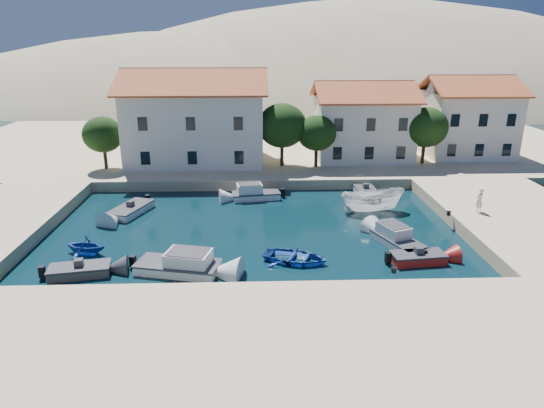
{
  "coord_description": "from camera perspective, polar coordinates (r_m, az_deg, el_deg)",
  "views": [
    {
      "loc": [
        0.22,
        -23.64,
        13.52
      ],
      "look_at": [
        1.43,
        10.17,
        2.0
      ],
      "focal_mm": 32.0,
      "sensor_mm": 36.0,
      "label": 1
    }
  ],
  "objects": [
    {
      "name": "quay_south",
      "position": [
        21.93,
        -2.33,
        -17.64
      ],
      "size": [
        52.0,
        12.0,
        1.0
      ],
      "primitive_type": "cube",
      "color": "#CAB18A",
      "rests_on": "ground"
    },
    {
      "name": "ground",
      "position": [
        27.24,
        -2.28,
        -10.98
      ],
      "size": [
        400.0,
        400.0,
        0.0
      ],
      "primitive_type": "plane",
      "color": "black",
      "rests_on": "ground"
    },
    {
      "name": "quay_north",
      "position": [
        63.03,
        -0.38,
        6.88
      ],
      "size": [
        80.0,
        36.0,
        1.0
      ],
      "primitive_type": "cube",
      "color": "#CAB18A",
      "rests_on": "ground"
    },
    {
      "name": "motorboat_red_se",
      "position": [
        32.47,
        16.78,
        -6.09
      ],
      "size": [
        3.56,
        1.89,
        1.25
      ],
      "rotation": [
        0.0,
        0.0,
        0.11
      ],
      "color": "maroon",
      "rests_on": "ground"
    },
    {
      "name": "building_left",
      "position": [
        52.56,
        -8.96,
        10.28
      ],
      "size": [
        14.7,
        9.45,
        9.7
      ],
      "color": "silver",
      "rests_on": "quay_north"
    },
    {
      "name": "building_right",
      "position": [
        59.22,
        21.98,
        9.65
      ],
      "size": [
        9.45,
        8.4,
        8.8
      ],
      "color": "silver",
      "rests_on": "quay_north"
    },
    {
      "name": "motorboat_white_west",
      "position": [
        41.28,
        -16.26,
        -0.67
      ],
      "size": [
        3.28,
        4.76,
        1.25
      ],
      "rotation": [
        0.0,
        0.0,
        -1.91
      ],
      "color": "white",
      "rests_on": "ground"
    },
    {
      "name": "rowboat_south",
      "position": [
        31.37,
        2.78,
        -6.75
      ],
      "size": [
        4.92,
        4.2,
        0.86
      ],
      "primitive_type": "imported",
      "rotation": [
        0.0,
        0.0,
        1.22
      ],
      "color": "#1C439B",
      "rests_on": "ground"
    },
    {
      "name": "boat_east",
      "position": [
        41.02,
        11.63,
        -0.84
      ],
      "size": [
        5.51,
        2.56,
        2.06
      ],
      "primitive_type": "imported",
      "rotation": [
        0.0,
        0.0,
        1.68
      ],
      "color": "white",
      "rests_on": "ground"
    },
    {
      "name": "pedestrian",
      "position": [
        40.04,
        23.22,
        0.42
      ],
      "size": [
        0.81,
        0.72,
        1.87
      ],
      "primitive_type": "imported",
      "rotation": [
        0.0,
        0.0,
        3.63
      ],
      "color": "silver",
      "rests_on": "quay_east"
    },
    {
      "name": "trees",
      "position": [
        50.04,
        2.94,
        8.78
      ],
      "size": [
        37.3,
        5.3,
        6.45
      ],
      "color": "#382314",
      "rests_on": "quay_north"
    },
    {
      "name": "motorboat_grey_sw",
      "position": [
        31.68,
        -21.68,
        -7.3
      ],
      "size": [
        3.81,
        2.19,
        1.25
      ],
      "rotation": [
        0.0,
        0.0,
        0.18
      ],
      "color": "#38373D",
      "rests_on": "ground"
    },
    {
      "name": "motorboat_white_ne",
      "position": [
        45.29,
        10.94,
        1.47
      ],
      "size": [
        1.83,
        3.82,
        1.25
      ],
      "rotation": [
        0.0,
        0.0,
        1.59
      ],
      "color": "white",
      "rests_on": "ground"
    },
    {
      "name": "bollards",
      "position": [
        30.27,
        3.04,
        -5.35
      ],
      "size": [
        29.36,
        9.56,
        0.3
      ],
      "color": "black",
      "rests_on": "ground"
    },
    {
      "name": "quay_east",
      "position": [
        41.38,
        27.45,
        -1.74
      ],
      "size": [
        11.0,
        20.0,
        1.0
      ],
      "primitive_type": "cube",
      "color": "#CAB18A",
      "rests_on": "ground"
    },
    {
      "name": "cabin_cruiser_south",
      "position": [
        30.34,
        -11.0,
        -7.04
      ],
      "size": [
        5.45,
        3.28,
        1.6
      ],
      "rotation": [
        0.0,
        0.0,
        -0.23
      ],
      "color": "white",
      "rests_on": "ground"
    },
    {
      "name": "cabin_cruiser_north",
      "position": [
        43.2,
        -1.9,
        1.22
      ],
      "size": [
        4.42,
        2.45,
        1.6
      ],
      "rotation": [
        0.0,
        0.0,
        3.31
      ],
      "color": "white",
      "rests_on": "ground"
    },
    {
      "name": "rowboat_west",
      "position": [
        34.74,
        -20.99,
        -5.43
      ],
      "size": [
        3.28,
        3.0,
        1.47
      ],
      "primitive_type": "imported",
      "rotation": [
        0.0,
        0.0,
        -1.81
      ],
      "color": "#1C439B",
      "rests_on": "ground"
    },
    {
      "name": "cabin_cruiser_east",
      "position": [
        34.39,
        14.64,
        -4.14
      ],
      "size": [
        3.25,
        4.74,
        1.6
      ],
      "rotation": [
        0.0,
        0.0,
        1.94
      ],
      "color": "white",
      "rests_on": "ground"
    },
    {
      "name": "hills",
      "position": [
        153.19,
        5.7,
        4.76
      ],
      "size": [
        254.0,
        176.0,
        99.0
      ],
      "color": "tan",
      "rests_on": "ground"
    },
    {
      "name": "building_mid",
      "position": [
        54.58,
        10.6,
        9.74
      ],
      "size": [
        10.5,
        8.4,
        8.3
      ],
      "color": "silver",
      "rests_on": "quay_north"
    }
  ]
}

